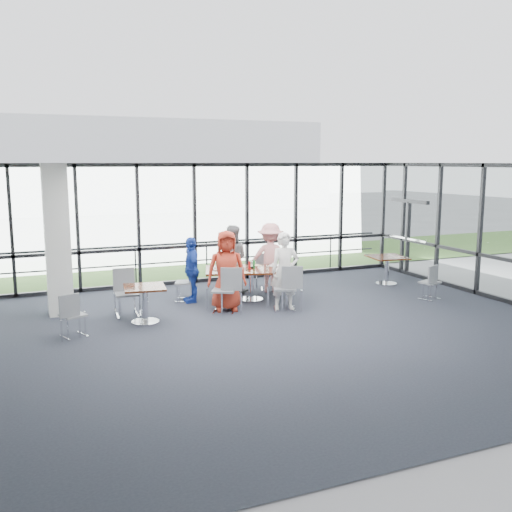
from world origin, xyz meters
name	(u,v)px	position (x,y,z in m)	size (l,w,h in m)	color
floor	(272,333)	(0.00, 0.00, -0.01)	(12.00, 10.00, 0.02)	#222531
ceiling	(272,163)	(0.00, 0.00, 3.20)	(12.00, 10.00, 0.04)	silver
wall_front	(465,317)	(0.00, -5.00, 1.60)	(12.00, 0.10, 3.20)	silver
curtain_wall_back	(195,224)	(0.00, 5.00, 1.60)	(12.00, 0.10, 3.20)	white
exit_door	(408,238)	(6.00, 3.75, 1.05)	(0.12, 1.60, 2.10)	black
structural_column	(57,240)	(-3.60, 3.00, 1.60)	(0.50, 0.50, 3.20)	white
apron	(155,255)	(0.00, 10.00, -0.02)	(80.00, 70.00, 0.02)	slate
grass_strip	(169,264)	(0.00, 8.00, 0.01)	(80.00, 5.00, 0.01)	#345322
hangar_main	(140,165)	(4.00, 32.00, 3.00)	(24.00, 10.00, 6.00)	white
guard_rail	(189,261)	(0.00, 5.60, 0.50)	(0.06, 0.06, 12.00)	#2D2D33
main_table	(251,273)	(0.64, 2.59, 0.64)	(2.37, 1.76, 0.75)	#35190A
side_table_left	(145,293)	(-2.07, 1.64, 0.63)	(0.91, 0.91, 0.75)	#35190A
side_table_right	(387,260)	(4.64, 2.83, 0.64)	(1.03, 1.03, 0.75)	#35190A
diner_near_left	(226,271)	(-0.21, 1.95, 0.88)	(0.86, 0.56, 1.76)	#AA2E1C
diner_near_right	(285,271)	(1.01, 1.53, 0.86)	(0.62, 0.46, 1.71)	silver
diner_far_left	(232,259)	(0.49, 3.51, 0.85)	(0.82, 0.51, 1.69)	slate
diner_far_right	(270,258)	(1.41, 3.22, 0.87)	(1.12, 0.58, 1.73)	pink
diner_end	(191,270)	(-0.70, 2.96, 0.76)	(0.89, 0.49, 1.52)	#1B3BAA
chair_main_nl	(224,290)	(-0.34, 1.76, 0.49)	(0.48, 0.48, 0.99)	gray
chair_main_nr	(285,288)	(0.96, 1.45, 0.49)	(0.48, 0.48, 0.98)	gray
chair_main_fl	(231,274)	(0.58, 3.79, 0.42)	(0.41, 0.41, 0.83)	gray
chair_main_fr	(269,272)	(1.49, 3.44, 0.44)	(0.43, 0.43, 0.89)	gray
chair_main_end	(185,282)	(-0.82, 3.12, 0.44)	(0.43, 0.43, 0.88)	gray
chair_spare_la	(73,315)	(-3.51, 1.20, 0.42)	(0.41, 0.41, 0.83)	gray
chair_spare_lb	(127,294)	(-2.32, 2.26, 0.49)	(0.48, 0.48, 0.97)	gray
chair_spare_r	(430,282)	(4.56, 1.00, 0.41)	(0.40, 0.40, 0.83)	gray
plate_nl	(228,272)	(-0.01, 2.36, 0.76)	(0.27, 0.27, 0.01)	white
plate_nr	(279,271)	(1.11, 2.09, 0.76)	(0.26, 0.26, 0.01)	white
plate_fl	(230,266)	(0.28, 3.08, 0.76)	(0.25, 0.25, 0.01)	white
plate_fr	(274,265)	(1.30, 2.73, 0.76)	(0.27, 0.27, 0.01)	white
plate_end	(215,269)	(-0.16, 2.87, 0.76)	(0.24, 0.24, 0.01)	white
tumbler_a	(241,268)	(0.34, 2.44, 0.82)	(0.07, 0.07, 0.13)	white
tumbler_b	(267,268)	(0.89, 2.22, 0.82)	(0.07, 0.07, 0.14)	white
tumbler_c	(252,264)	(0.74, 2.79, 0.81)	(0.06, 0.06, 0.13)	white
tumbler_d	(221,267)	(-0.08, 2.68, 0.82)	(0.07, 0.07, 0.14)	white
menu_a	(243,273)	(0.28, 2.20, 0.75)	(0.29, 0.20, 0.00)	silver
menu_b	(289,270)	(1.37, 2.05, 0.75)	(0.28, 0.20, 0.00)	silver
menu_c	(255,265)	(0.88, 2.95, 0.75)	(0.29, 0.20, 0.00)	silver
condiment_caddy	(253,267)	(0.71, 2.66, 0.77)	(0.10, 0.07, 0.04)	black
ketchup_bottle	(249,265)	(0.60, 2.60, 0.84)	(0.06, 0.06, 0.18)	#AC1312
green_bottle	(254,264)	(0.72, 2.63, 0.85)	(0.05, 0.05, 0.20)	#1A732E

